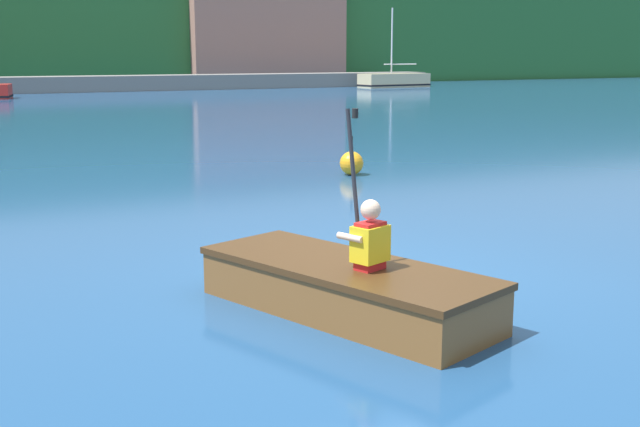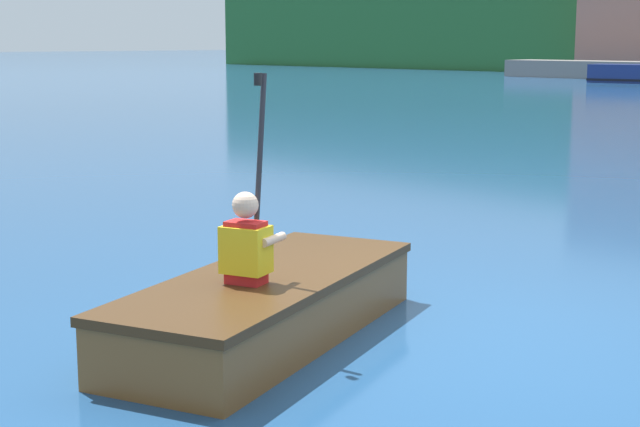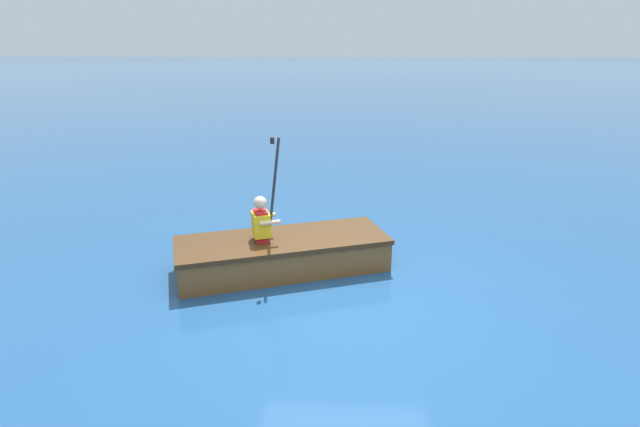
# 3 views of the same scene
# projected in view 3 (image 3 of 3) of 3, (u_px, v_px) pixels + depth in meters

# --- Properties ---
(ground_plane) EXTENTS (300.00, 300.00, 0.00)m
(ground_plane) POSITION_uv_depth(u_px,v_px,m) (347.00, 301.00, 5.85)
(ground_plane) COLOR navy
(rowboat_foreground) EXTENTS (1.88, 2.94, 0.45)m
(rowboat_foreground) POSITION_uv_depth(u_px,v_px,m) (286.00, 251.00, 6.63)
(rowboat_foreground) COLOR brown
(rowboat_foreground) RESTS_ON ground
(person_paddler) EXTENTS (0.42, 0.42, 1.34)m
(person_paddler) POSITION_uv_depth(u_px,v_px,m) (262.00, 220.00, 6.40)
(person_paddler) COLOR red
(person_paddler) RESTS_ON rowboat_foreground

